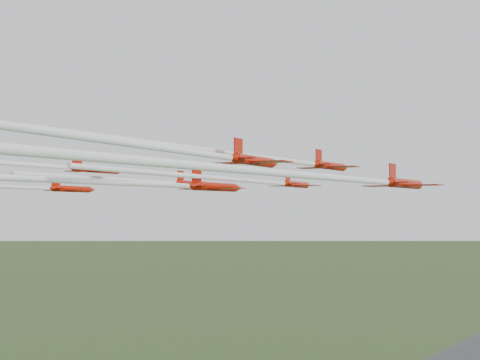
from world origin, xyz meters
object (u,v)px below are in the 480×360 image
Objects in this scene: jet_row2_left at (160,182)px; jet_row3_mid at (148,184)px; jet_row3_left at (8,187)px; jet_row2_right at (277,159)px; jet_row4_right at (173,149)px; jet_lead at (254,181)px; jet_row3_right at (346,179)px; jet_row4_left at (5,163)px.

jet_row2_left is 19.56m from jet_row3_mid.
jet_row2_right is at bearing 13.71° from jet_row3_left.
jet_row3_left is 0.89× the size of jet_row3_mid.
jet_row3_left is 43.08m from jet_row4_right.
jet_row3_right is at bearing -48.47° from jet_lead.
jet_row2_left is 0.75× the size of jet_row4_left.
jet_row2_right is at bearing 93.36° from jet_row4_right.
jet_row3_left is (-12.72, -17.53, -0.92)m from jet_row2_left.
jet_row2_right is at bearing -16.30° from jet_row2_left.
jet_row4_right reaches higher than jet_row3_mid.
jet_row2_right reaches higher than jet_row4_right.
jet_row4_right reaches higher than jet_row2_left.
jet_row3_right is at bearing 1.94° from jet_row3_mid.
jet_row4_right is at bearing -123.83° from jet_row3_right.
jet_lead is at bearing 37.30° from jet_row2_left.
jet_row2_left is 0.70× the size of jet_row2_right.
jet_row4_right reaches higher than jet_lead.
jet_row2_right reaches higher than jet_row3_right.
jet_row3_mid is at bearing -138.88° from jet_row2_right.
jet_row2_left is at bearing 47.38° from jet_row3_left.
jet_lead is at bearing 93.40° from jet_row3_mid.
jet_row4_right is (18.44, -38.93, 1.02)m from jet_lead.
jet_lead is at bearing 130.38° from jet_row2_right.
jet_row3_mid is at bearing -178.68° from jet_row3_right.
jet_row3_right is (27.95, -23.85, -1.31)m from jet_lead.
jet_row2_left is at bearing 127.82° from jet_row3_mid.
jet_row2_left is 28.11m from jet_row4_left.
jet_row3_mid reaches higher than jet_row3_left.
jet_row4_left is at bearing -130.07° from jet_row3_mid.
jet_row2_right is at bearing -54.29° from jet_lead.
jet_row3_left is at bearing 156.40° from jet_row4_right.
jet_row3_mid is at bearing -57.88° from jet_row2_left.
jet_row3_right is (38.26, -13.91, -1.07)m from jet_row2_left.
jet_row4_right is at bearing -40.72° from jet_row3_mid.
jet_lead is 14.33m from jet_row2_left.
jet_lead is 19.41m from jet_row2_right.
jet_row2_left is 40.84m from jet_row4_right.
jet_row2_right is 0.96× the size of jet_row3_right.
jet_row3_mid is 16.65m from jet_row4_left.
jet_row4_left reaches higher than jet_row3_right.
jet_row4_left is at bearing -42.46° from jet_row3_left.
jet_row3_left is at bearing -132.61° from jet_row2_left.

